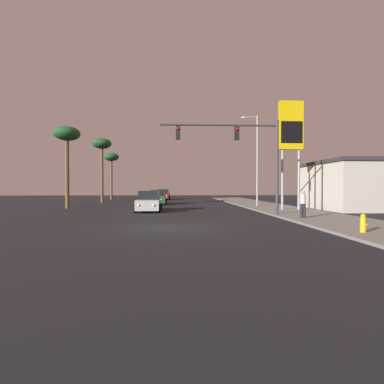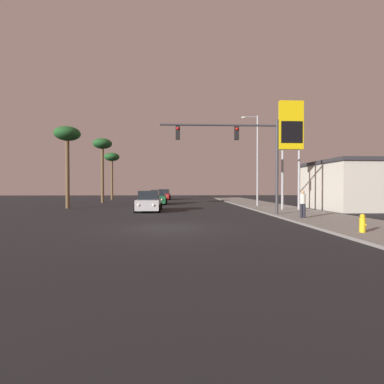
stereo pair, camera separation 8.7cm
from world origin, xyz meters
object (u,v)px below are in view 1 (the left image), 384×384
object	(u,v)px
car_silver	(149,202)
car_green	(158,198)
traffic_light_mast	(243,146)
palm_tree_near	(67,137)
palm_tree_mid	(102,147)
fire_hydrant	(363,223)
gas_station_sign	(291,131)
street_lamp	(256,156)
car_red	(164,195)
pedestrian_on_sidewalk	(303,203)
palm_tree_far	(111,159)

from	to	relation	value
car_silver	car_green	bearing A→B (deg)	-91.35
traffic_light_mast	palm_tree_near	xyz separation A→B (m)	(-14.80, 8.15, 1.85)
palm_tree_mid	fire_hydrant	bearing A→B (deg)	-57.28
palm_tree_mid	traffic_light_mast	bearing A→B (deg)	-52.25
fire_hydrant	palm_tree_near	distance (m)	25.19
gas_station_sign	street_lamp	bearing A→B (deg)	106.98
traffic_light_mast	car_red	bearing A→B (deg)	103.46
pedestrian_on_sidewalk	gas_station_sign	bearing A→B (deg)	74.74
car_silver	gas_station_sign	distance (m)	13.14
gas_station_sign	palm_tree_near	size ratio (longest dim) A/B	1.18
palm_tree_far	palm_tree_mid	bearing A→B (deg)	-84.33
pedestrian_on_sidewalk	palm_tree_near	size ratio (longest dim) A/B	0.22
fire_hydrant	street_lamp	bearing A→B (deg)	89.09
fire_hydrant	palm_tree_mid	bearing A→B (deg)	122.72
car_silver	traffic_light_mast	world-z (taller)	traffic_light_mast
car_green	pedestrian_on_sidewalk	xyz separation A→B (m)	(9.86, -17.06, 0.27)
palm_tree_far	palm_tree_near	size ratio (longest dim) A/B	0.98
pedestrian_on_sidewalk	fire_hydrant	bearing A→B (deg)	-90.05
street_lamp	fire_hydrant	distance (m)	18.33
car_red	street_lamp	distance (m)	21.68
palm_tree_near	palm_tree_mid	xyz separation A→B (m)	(0.74, 10.00, 0.48)
car_silver	fire_hydrant	distance (m)	16.17
palm_tree_near	palm_tree_mid	bearing A→B (deg)	85.74
car_silver	palm_tree_mid	world-z (taller)	palm_tree_mid
pedestrian_on_sidewalk	car_red	bearing A→B (deg)	107.72
car_silver	fire_hydrant	size ratio (longest dim) A/B	5.69
gas_station_sign	palm_tree_near	xyz separation A→B (m)	(-19.72, 4.04, 0.00)
car_green	car_silver	bearing A→B (deg)	88.38
pedestrian_on_sidewalk	car_green	bearing A→B (deg)	120.03
traffic_light_mast	fire_hydrant	size ratio (longest dim) A/B	10.73
fire_hydrant	palm_tree_mid	size ratio (longest dim) A/B	0.09
gas_station_sign	palm_tree_mid	bearing A→B (deg)	143.50
pedestrian_on_sidewalk	palm_tree_mid	distance (m)	27.61
car_red	palm_tree_far	bearing A→B (deg)	0.26
palm_tree_near	palm_tree_far	bearing A→B (deg)	90.71
street_lamp	gas_station_sign	world-z (taller)	same
car_green	palm_tree_far	distance (m)	17.02
traffic_light_mast	gas_station_sign	distance (m)	6.67
street_lamp	palm_tree_far	world-z (taller)	street_lamp
car_red	palm_tree_far	world-z (taller)	palm_tree_far
car_silver	palm_tree_mid	bearing A→B (deg)	-63.55
car_red	traffic_light_mast	distance (m)	29.01
gas_station_sign	fire_hydrant	xyz separation A→B (m)	(-1.84, -12.62, -6.13)
street_lamp	pedestrian_on_sidewalk	world-z (taller)	street_lamp
street_lamp	palm_tree_mid	size ratio (longest dim) A/B	1.10
car_silver	palm_tree_far	size ratio (longest dim) A/B	0.58
car_silver	palm_tree_mid	xyz separation A→B (m)	(-7.21, 13.89, 6.34)
car_green	traffic_light_mast	bearing A→B (deg)	113.92
car_silver	traffic_light_mast	distance (m)	9.00
traffic_light_mast	palm_tree_far	bearing A→B (deg)	118.12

